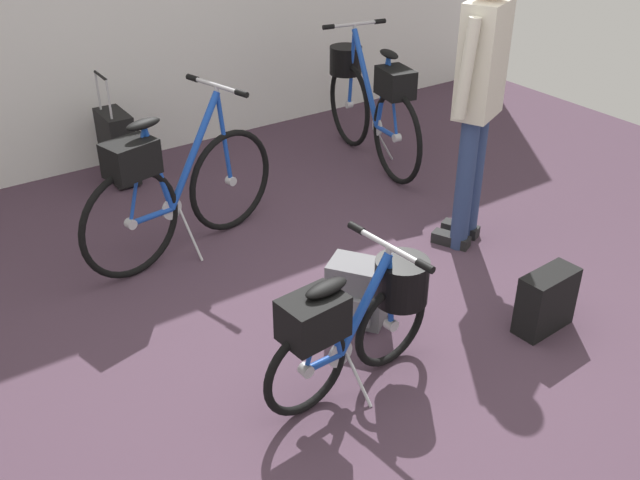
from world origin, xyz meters
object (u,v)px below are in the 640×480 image
at_px(rolling_suitcase, 117,146).
at_px(backpack_on_floor, 545,301).
at_px(display_bike_left, 173,188).
at_px(visitor_near_wall, 479,87).
at_px(folding_bike_foreground, 359,315).
at_px(display_bike_right, 370,98).
at_px(handbag_on_floor, 357,292).

distance_m(rolling_suitcase, backpack_on_floor, 3.24).
relative_size(display_bike_left, visitor_near_wall, 0.81).
distance_m(display_bike_left, backpack_on_floor, 2.22).
bearing_deg(rolling_suitcase, folding_bike_foreground, -88.14).
distance_m(folding_bike_foreground, display_bike_left, 1.60).
bearing_deg(rolling_suitcase, display_bike_right, -22.25).
height_order(folding_bike_foreground, backpack_on_floor, folding_bike_foreground).
relative_size(display_bike_right, rolling_suitcase, 1.77).
distance_m(backpack_on_floor, handbag_on_floor, 0.99).
xyz_separation_m(rolling_suitcase, handbag_on_floor, (0.40, -2.40, -0.11)).
xyz_separation_m(rolling_suitcase, backpack_on_floor, (1.17, -3.02, -0.12)).
bearing_deg(display_bike_right, backpack_on_floor, -104.88).
height_order(folding_bike_foreground, handbag_on_floor, folding_bike_foreground).
height_order(backpack_on_floor, handbag_on_floor, handbag_on_floor).
bearing_deg(display_bike_left, display_bike_right, 14.57).
bearing_deg(visitor_near_wall, display_bike_right, 77.61).
relative_size(folding_bike_foreground, display_bike_left, 0.70).
bearing_deg(folding_bike_foreground, display_bike_right, 50.97).
xyz_separation_m(display_bike_right, rolling_suitcase, (-1.77, 0.73, -0.23)).
bearing_deg(display_bike_left, backpack_on_floor, -55.10).
distance_m(folding_bike_foreground, rolling_suitcase, 2.81).
bearing_deg(backpack_on_floor, display_bike_right, 75.12).
distance_m(display_bike_left, visitor_near_wall, 1.89).
bearing_deg(folding_bike_foreground, handbag_on_floor, 52.78).
distance_m(visitor_near_wall, rolling_suitcase, 2.68).
distance_m(display_bike_left, display_bike_right, 1.93).
bearing_deg(folding_bike_foreground, backpack_on_floor, -11.44).
distance_m(display_bike_right, handbag_on_floor, 2.19).
relative_size(display_bike_left, handbag_on_floor, 3.85).
bearing_deg(handbag_on_floor, backpack_on_floor, -39.26).
relative_size(visitor_near_wall, handbag_on_floor, 4.77).
distance_m(visitor_near_wall, handbag_on_floor, 1.40).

